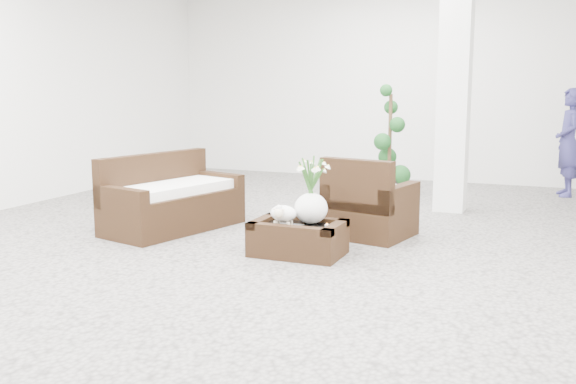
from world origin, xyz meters
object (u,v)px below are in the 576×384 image
at_px(coffee_table, 298,240).
at_px(armchair, 370,197).
at_px(loveseat, 173,193).
at_px(topiary, 390,142).

relative_size(coffee_table, armchair, 0.99).
bearing_deg(armchair, loveseat, 25.62).
xyz_separation_m(armchair, loveseat, (-2.24, -0.56, -0.01)).
height_order(coffee_table, armchair, armchair).
relative_size(coffee_table, topiary, 0.54).
bearing_deg(coffee_table, loveseat, 163.74).
distance_m(loveseat, topiary, 3.77).
relative_size(coffee_table, loveseat, 0.54).
xyz_separation_m(coffee_table, loveseat, (-1.80, 0.52, 0.29)).
bearing_deg(coffee_table, topiary, 90.12).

